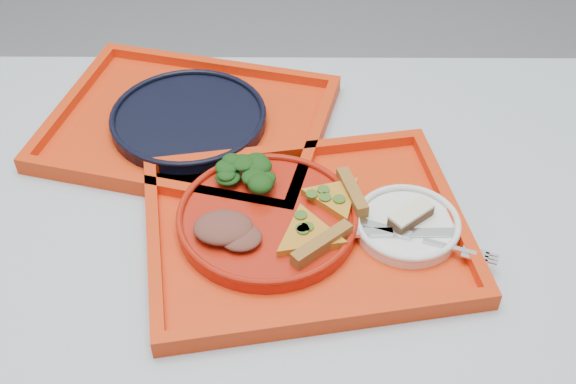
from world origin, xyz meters
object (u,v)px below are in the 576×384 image
object	(u,v)px
tray_main	(306,232)
dinner_plate	(268,220)
dessert_bar	(411,215)
tray_far	(190,126)
navy_plate	(189,120)

from	to	relation	value
tray_main	dinner_plate	size ratio (longest dim) A/B	1.73
tray_main	dessert_bar	xyz separation A→B (m)	(0.15, 0.01, 0.03)
tray_main	tray_far	world-z (taller)	same
tray_main	dessert_bar	distance (m)	0.15
dinner_plate	dessert_bar	bearing A→B (deg)	-1.21
dinner_plate	dessert_bar	distance (m)	0.21
navy_plate	dessert_bar	world-z (taller)	dessert_bar
navy_plate	tray_far	bearing A→B (deg)	-63.43
tray_main	navy_plate	world-z (taller)	navy_plate
tray_far	navy_plate	world-z (taller)	navy_plate
tray_main	tray_far	size ratio (longest dim) A/B	1.00
tray_far	navy_plate	xyz separation A→B (m)	(-0.00, 0.00, 0.01)
tray_main	tray_far	distance (m)	0.31
tray_main	dessert_bar	bearing A→B (deg)	-7.72
tray_main	navy_plate	bearing A→B (deg)	118.45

